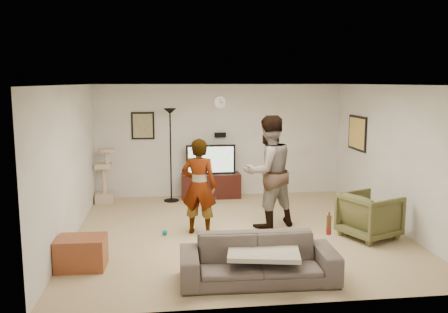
{
  "coord_description": "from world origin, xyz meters",
  "views": [
    {
      "loc": [
        -1.22,
        -7.81,
        2.55
      ],
      "look_at": [
        -0.23,
        0.2,
        1.28
      ],
      "focal_mm": 38.25,
      "sensor_mm": 36.0,
      "label": 1
    }
  ],
  "objects": [
    {
      "name": "person_left",
      "position": [
        -0.67,
        0.02,
        0.81
      ],
      "size": [
        0.67,
        0.53,
        1.63
      ],
      "primitive_type": "imported",
      "rotation": [
        0.0,
        0.0,
        2.87
      ],
      "color": "#A6A6A6",
      "rests_on": "floor"
    },
    {
      "name": "beer_bottle",
      "position": [
        0.86,
        -2.06,
        0.71
      ],
      "size": [
        0.06,
        0.06,
        0.25
      ],
      "primitive_type": "cylinder",
      "color": "brown",
      "rests_on": "sofa"
    },
    {
      "name": "sofa",
      "position": [
        -0.06,
        -2.06,
        0.29
      ],
      "size": [
        2.03,
        0.85,
        0.59
      ],
      "primitive_type": "imported",
      "rotation": [
        0.0,
        0.0,
        -0.03
      ],
      "color": "#4F4641",
      "rests_on": "floor"
    },
    {
      "name": "armchair",
      "position": [
        2.09,
        -0.57,
        0.37
      ],
      "size": [
        1.07,
        1.06,
        0.75
      ],
      "primitive_type": "imported",
      "rotation": [
        0.0,
        0.0,
        1.98
      ],
      "color": "#4A4B28",
      "rests_on": "floor"
    },
    {
      "name": "person_right",
      "position": [
        0.56,
        0.25,
        0.99
      ],
      "size": [
        1.17,
        1.05,
        1.98
      ],
      "primitive_type": "imported",
      "rotation": [
        0.0,
        0.0,
        3.52
      ],
      "color": "#41588C",
      "rests_on": "floor"
    },
    {
      "name": "wall_back",
      "position": [
        0.0,
        2.75,
        1.25
      ],
      "size": [
        5.5,
        0.04,
        2.5
      ],
      "primitive_type": "cube",
      "color": "beige",
      "rests_on": "floor"
    },
    {
      "name": "wall_clock",
      "position": [
        0.0,
        2.72,
        2.1
      ],
      "size": [
        0.26,
        0.04,
        0.26
      ],
      "primitive_type": "cylinder",
      "rotation": [
        1.57,
        0.0,
        0.0
      ],
      "color": "silver",
      "rests_on": "wall_back"
    },
    {
      "name": "floor",
      "position": [
        0.0,
        0.0,
        -0.01
      ],
      "size": [
        5.5,
        5.5,
        0.02
      ],
      "primitive_type": "cube",
      "color": "tan",
      "rests_on": "ground"
    },
    {
      "name": "ceiling",
      "position": [
        0.0,
        0.0,
        2.51
      ],
      "size": [
        5.5,
        5.5,
        0.02
      ],
      "primitive_type": "cube",
      "color": "white",
      "rests_on": "wall_back"
    },
    {
      "name": "floor_lamp",
      "position": [
        -1.11,
        2.3,
        1.0
      ],
      "size": [
        0.32,
        0.32,
        2.0
      ],
      "primitive_type": "cylinder",
      "color": "black",
      "rests_on": "floor"
    },
    {
      "name": "cat_tree",
      "position": [
        -2.53,
        2.35,
        0.59
      ],
      "size": [
        0.39,
        0.39,
        1.17
      ],
      "primitive_type": "cube",
      "rotation": [
        0.0,
        0.0,
        0.04
      ],
      "color": "#C0AD95",
      "rests_on": "floor"
    },
    {
      "name": "wall_right",
      "position": [
        2.75,
        0.0,
        1.25
      ],
      "size": [
        0.04,
        5.5,
        2.5
      ],
      "primitive_type": "cube",
      "color": "beige",
      "rests_on": "floor"
    },
    {
      "name": "toy_ball",
      "position": [
        -1.26,
        -0.03,
        0.04
      ],
      "size": [
        0.09,
        0.09,
        0.09
      ],
      "primitive_type": "sphere",
      "color": "#007E82",
      "rests_on": "floor"
    },
    {
      "name": "picture_right",
      "position": [
        2.73,
        1.6,
        1.5
      ],
      "size": [
        0.03,
        0.78,
        0.62
      ],
      "primitive_type": "cube",
      "color": "#D4B152",
      "rests_on": "wall_right"
    },
    {
      "name": "wall_left",
      "position": [
        -2.75,
        0.0,
        1.25
      ],
      "size": [
        0.04,
        5.5,
        2.5
      ],
      "primitive_type": "cube",
      "color": "beige",
      "rests_on": "floor"
    },
    {
      "name": "picture_back",
      "position": [
        -1.7,
        2.73,
        1.6
      ],
      "size": [
        0.42,
        0.03,
        0.52
      ],
      "primitive_type": "cube",
      "color": "#88835B",
      "rests_on": "wall_back"
    },
    {
      "name": "throw_blanket",
      "position": [
        0.0,
        -2.06,
        0.4
      ],
      "size": [
        1.01,
        0.86,
        0.06
      ],
      "primitive_type": "cube",
      "rotation": [
        0.0,
        0.0,
        -0.19
      ],
      "color": "beige",
      "rests_on": "sofa"
    },
    {
      "name": "tv",
      "position": [
        -0.23,
        2.5,
        0.86
      ],
      "size": [
        1.08,
        0.08,
        0.64
      ],
      "primitive_type": "cube",
      "color": "black",
      "rests_on": "tv_stand"
    },
    {
      "name": "console_box",
      "position": [
        -0.35,
        2.11,
        0.04
      ],
      "size": [
        0.4,
        0.3,
        0.07
      ],
      "primitive_type": "cube",
      "color": "silver",
      "rests_on": "floor"
    },
    {
      "name": "tv_screen",
      "position": [
        -0.23,
        2.46,
        0.86
      ],
      "size": [
        1.0,
        0.01,
        0.57
      ],
      "primitive_type": "cube",
      "color": "green",
      "rests_on": "tv"
    },
    {
      "name": "side_table",
      "position": [
        -2.4,
        -1.33,
        0.22
      ],
      "size": [
        0.68,
        0.52,
        0.44
      ],
      "primitive_type": "cube",
      "rotation": [
        0.0,
        0.0,
        -0.03
      ],
      "color": "brown",
      "rests_on": "floor"
    },
    {
      "name": "wall_front",
      "position": [
        0.0,
        -2.75,
        1.25
      ],
      "size": [
        5.5,
        0.04,
        2.5
      ],
      "primitive_type": "cube",
      "color": "beige",
      "rests_on": "floor"
    },
    {
      "name": "wall_speaker",
      "position": [
        0.0,
        2.69,
        1.38
      ],
      "size": [
        0.25,
        0.1,
        0.1
      ],
      "primitive_type": "cube",
      "color": "black",
      "rests_on": "wall_back"
    },
    {
      "name": "tv_stand",
      "position": [
        -0.23,
        2.5,
        0.27
      ],
      "size": [
        1.3,
        0.45,
        0.54
      ],
      "primitive_type": "cube",
      "color": "black",
      "rests_on": "floor"
    }
  ]
}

